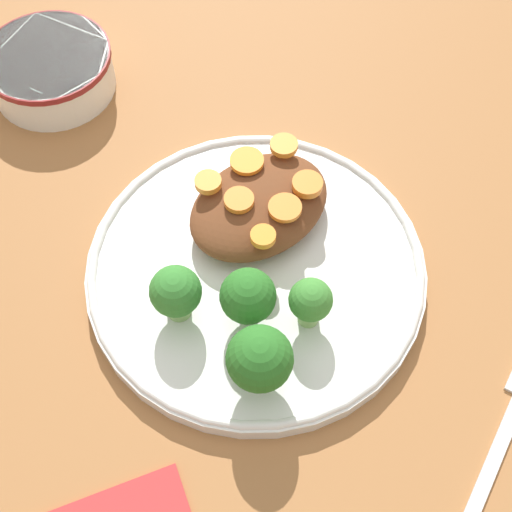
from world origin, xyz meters
TOP-DOWN VIEW (x-y plane):
  - ground_plane at (0.00, 0.00)m, footprint 4.00×4.00m
  - plate at (0.00, 0.00)m, footprint 0.27×0.27m
  - dip_bowl at (0.01, -0.28)m, footprint 0.12×0.12m
  - stew_mound at (-0.03, -0.03)m, footprint 0.12×0.09m
  - broccoli_floret_0 at (0.03, 0.03)m, footprint 0.04×0.04m
  - broccoli_floret_1 at (0.00, 0.06)m, footprint 0.03×0.03m
  - broccoli_floret_2 at (0.07, -0.01)m, footprint 0.04×0.04m
  - broccoli_floret_3 at (0.06, 0.07)m, footprint 0.05×0.05m
  - carrot_slice_0 at (-0.06, -0.01)m, footprint 0.02×0.02m
  - carrot_slice_1 at (-0.01, -0.07)m, footprint 0.02×0.02m
  - carrot_slice_2 at (-0.04, -0.01)m, footprint 0.03×0.03m
  - carrot_slice_3 at (-0.01, -0.04)m, footprint 0.02×0.02m
  - carrot_slice_4 at (-0.08, -0.06)m, footprint 0.02×0.02m
  - carrot_slice_5 at (-0.01, -0.00)m, footprint 0.02×0.02m
  - carrot_slice_6 at (-0.04, -0.06)m, footprint 0.03×0.03m

SIDE VIEW (x-z plane):
  - ground_plane at x=0.00m, z-range 0.00..0.00m
  - plate at x=0.00m, z-range 0.00..0.02m
  - dip_bowl at x=0.01m, z-range 0.00..0.04m
  - stew_mound at x=-0.03m, z-range 0.01..0.05m
  - broccoli_floret_1 at x=0.00m, z-range 0.02..0.07m
  - broccoli_floret_2 at x=0.07m, z-range 0.02..0.07m
  - broccoli_floret_0 at x=0.03m, z-range 0.02..0.07m
  - carrot_slice_6 at x=-0.04m, z-range 0.05..0.05m
  - carrot_slice_2 at x=-0.04m, z-range 0.05..0.05m
  - carrot_slice_3 at x=-0.01m, z-range 0.05..0.05m
  - carrot_slice_4 at x=-0.08m, z-range 0.05..0.05m
  - broccoli_floret_3 at x=0.06m, z-range 0.02..0.08m
  - carrot_slice_1 at x=-0.01m, z-range 0.05..0.05m
  - carrot_slice_5 at x=-0.01m, z-range 0.05..0.05m
  - carrot_slice_0 at x=-0.06m, z-range 0.05..0.05m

